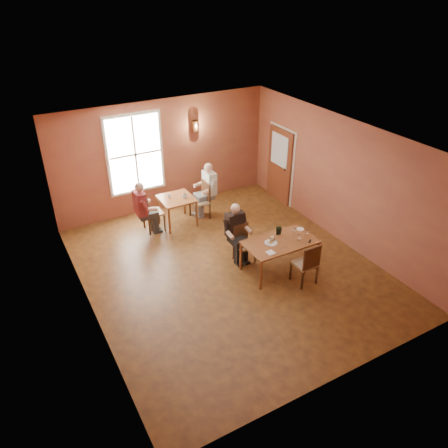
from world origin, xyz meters
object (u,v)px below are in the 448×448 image
chair_diner_main (244,244)px  diner_white (200,194)px  main_table (279,256)px  chair_empty (305,263)px  diner_main (245,237)px  chair_diner_maroon (153,212)px  second_table (177,211)px  chair_diner_white (200,201)px  diner_maroon (152,206)px

chair_diner_main → diner_white: (0.06, 2.33, 0.26)m
main_table → chair_diner_main: bearing=127.6°
chair_diner_main → chair_empty: 1.45m
diner_white → main_table: bearing=-171.7°
main_table → chair_diner_main: size_ratio=1.75×
diner_main → chair_diner_maroon: bearing=-61.8°
diner_main → second_table: size_ratio=1.58×
chair_diner_main → chair_diner_white: bearing=-90.9°
diner_main → chair_diner_white: size_ratio=1.33×
diner_white → diner_main: bearing=178.4°
main_table → second_table: 3.18m
diner_main → diner_white: diner_white is taller
diner_white → chair_empty: bearing=-169.9°
main_table → diner_maroon: size_ratio=1.13×
main_table → chair_empty: 0.66m
chair_diner_maroon → diner_maroon: diner_maroon is taller
main_table → diner_main: size_ratio=1.17×
second_table → chair_diner_maroon: size_ratio=0.83×
second_table → chair_diner_maroon: 0.66m
second_table → diner_main: bearing=-75.4°
chair_diner_main → second_table: bearing=-75.2°
chair_empty → diner_white: size_ratio=0.69×
chair_diner_main → second_table: chair_diner_main is taller
diner_maroon → main_table: bearing=31.1°
chair_diner_main → diner_main: size_ratio=0.67×
main_table → diner_main: 0.85m
main_table → chair_diner_main: chair_diner_main is taller
chair_empty → chair_diner_main: bearing=118.0°
chair_empty → diner_white: bearing=99.1°
diner_main → chair_diner_white: bearing=-90.8°
chair_diner_main → diner_maroon: 2.68m
diner_maroon → diner_main: bearing=28.8°
chair_empty → chair_diner_white: chair_diner_white is taller
main_table → chair_empty: bearing=-71.6°
chair_diner_main → chair_empty: bearing=119.1°
main_table → diner_white: bearing=98.3°
chair_diner_white → diner_white: 0.21m
second_table → chair_diner_white: (0.65, 0.00, 0.13)m
main_table → chair_diner_maroon: size_ratio=1.54×
diner_white → second_table: bearing=90.0°
diner_main → second_table: diner_main is taller
second_table → chair_diner_white: chair_diner_white is taller
diner_main → chair_empty: size_ratio=1.37×
diner_main → second_table: 2.46m
chair_diner_white → chair_diner_maroon: 1.30m
chair_empty → chair_diner_white: (-0.67, 3.60, 0.01)m
chair_diner_maroon → second_table: bearing=90.0°
diner_white → diner_maroon: size_ratio=1.03×
main_table → second_table: second_table is taller
chair_empty → diner_maroon: bearing=118.0°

